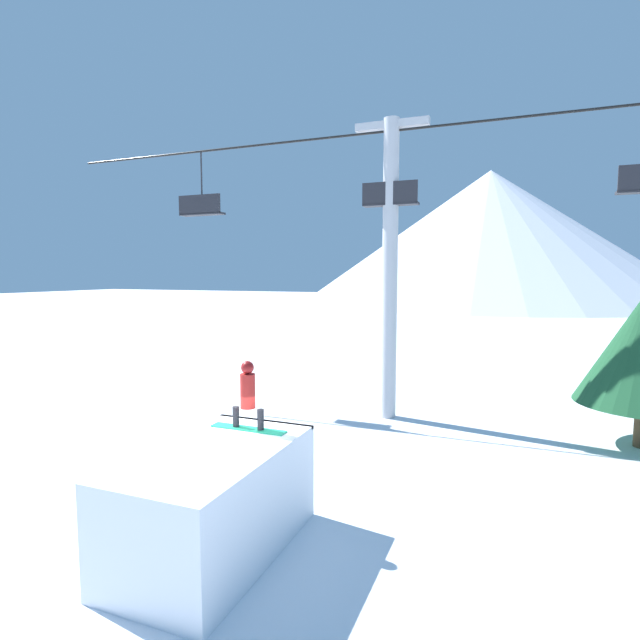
% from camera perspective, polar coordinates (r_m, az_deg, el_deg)
% --- Properties ---
extents(ground_plane, '(220.00, 220.00, 0.00)m').
position_cam_1_polar(ground_plane, '(10.47, -10.31, -22.22)').
color(ground_plane, white).
extents(mountain_ridge, '(62.34, 62.34, 21.84)m').
position_cam_1_polar(mountain_ridge, '(89.39, 18.75, 9.00)').
color(mountain_ridge, silver).
rests_on(mountain_ridge, ground_plane).
extents(snow_ramp, '(2.13, 3.80, 1.83)m').
position_cam_1_polar(snow_ramp, '(9.32, -11.95, -19.62)').
color(snow_ramp, white).
rests_on(snow_ramp, ground_plane).
extents(snowboarder, '(1.55, 0.29, 1.34)m').
position_cam_1_polar(snowboarder, '(9.75, -8.25, -8.57)').
color(snowboarder, '#1E9E6B').
rests_on(snowboarder, snow_ramp).
extents(chairlift, '(25.69, 0.51, 9.78)m').
position_cam_1_polar(chairlift, '(16.62, 8.01, 8.25)').
color(chairlift, '#B2B2B7').
rests_on(chairlift, ground_plane).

